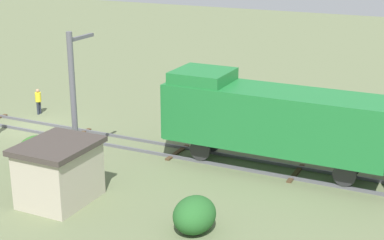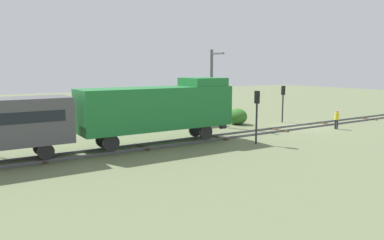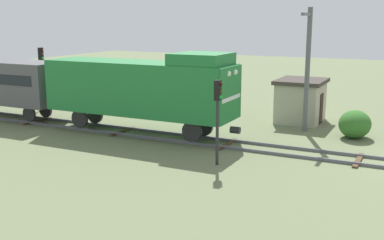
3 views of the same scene
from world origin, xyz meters
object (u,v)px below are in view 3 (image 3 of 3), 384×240
(traffic_signal_far, at_px, (42,67))
(locomotive, at_px, (142,87))
(traffic_signal_mid, at_px, (218,106))
(catenary_mast, at_px, (307,67))
(relay_hut, at_px, (301,100))

(traffic_signal_far, bearing_deg, locomotive, -108.47)
(traffic_signal_mid, xyz_separation_m, catenary_mast, (8.33, -1.98, 1.11))
(traffic_signal_far, relative_size, relay_hut, 1.28)
(traffic_signal_mid, distance_m, traffic_signal_far, 18.25)
(locomotive, xyz_separation_m, relay_hut, (7.50, -7.15, -1.38))
(locomotive, xyz_separation_m, traffic_signal_far, (3.60, 10.78, 0.32))
(traffic_signal_mid, height_order, traffic_signal_far, traffic_signal_far)
(traffic_signal_mid, bearing_deg, relay_hut, -5.65)
(traffic_signal_far, height_order, relay_hut, traffic_signal_far)
(traffic_signal_mid, xyz_separation_m, traffic_signal_far, (7.00, 16.85, 0.39))
(catenary_mast, bearing_deg, locomotive, 121.49)
(traffic_signal_mid, distance_m, relay_hut, 11.03)
(locomotive, xyz_separation_m, traffic_signal_mid, (-3.40, -6.07, -0.07))
(relay_hut, bearing_deg, locomotive, 136.37)
(relay_hut, bearing_deg, traffic_signal_far, 102.27)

